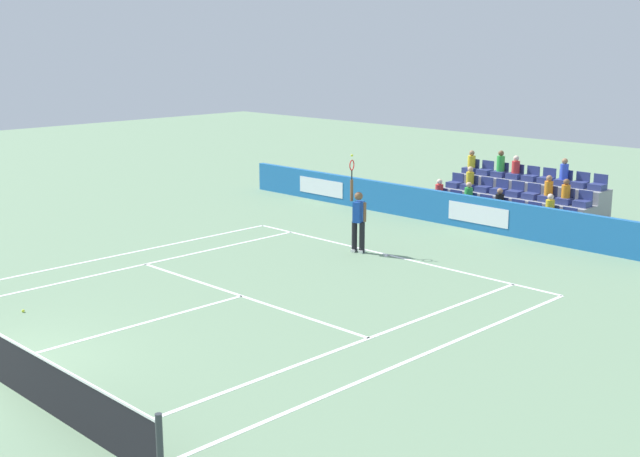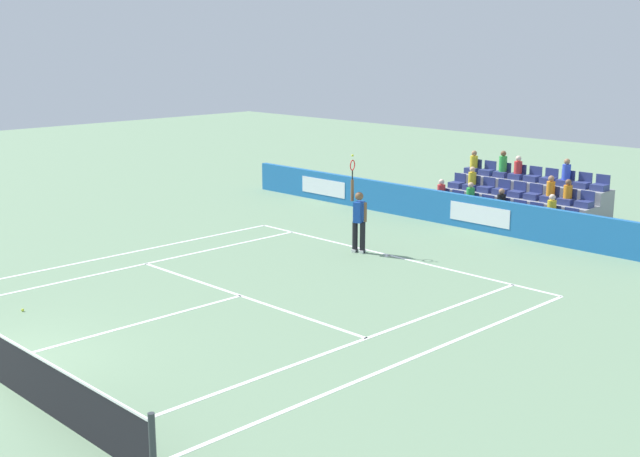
{
  "view_description": "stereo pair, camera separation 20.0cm",
  "coord_description": "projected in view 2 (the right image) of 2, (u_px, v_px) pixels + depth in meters",
  "views": [
    {
      "loc": [
        -14.95,
        5.9,
        6.08
      ],
      "look_at": [
        0.43,
        -9.52,
        1.1
      ],
      "focal_mm": 46.85,
      "sensor_mm": 36.0,
      "label": 1
    },
    {
      "loc": [
        -15.09,
        5.76,
        6.08
      ],
      "look_at": [
        0.43,
        -9.52,
        1.1
      ],
      "focal_mm": 46.85,
      "sensor_mm": 36.0,
      "label": 2
    }
  ],
  "objects": [
    {
      "name": "line_baseline",
      "position": [
        389.0,
        255.0,
        23.91
      ],
      "size": [
        10.97,
        0.1,
        0.01
      ],
      "primitive_type": "cube",
      "color": "white",
      "rests_on": "ground"
    },
    {
      "name": "line_service",
      "position": [
        241.0,
        296.0,
        20.15
      ],
      "size": [
        8.23,
        0.1,
        0.01
      ],
      "primitive_type": "cube",
      "color": "white",
      "rests_on": "ground"
    },
    {
      "name": "line_centre_service",
      "position": [
        125.0,
        327.0,
        17.96
      ],
      "size": [
        0.1,
        6.4,
        0.01
      ],
      "primitive_type": "cube",
      "color": "white",
      "rests_on": "ground"
    },
    {
      "name": "line_singles_sideline_left",
      "position": [
        132.0,
        267.0,
        22.7
      ],
      "size": [
        0.1,
        11.89,
        0.01
      ],
      "primitive_type": "cube",
      "color": "white",
      "rests_on": "ground"
    },
    {
      "name": "line_singles_sideline_right",
      "position": [
        352.0,
        344.0,
        16.98
      ],
      "size": [
        0.1,
        11.89,
        0.01
      ],
      "primitive_type": "cube",
      "color": "white",
      "rests_on": "ground"
    },
    {
      "name": "line_doubles_sideline_left",
      "position": [
        105.0,
        258.0,
        23.65
      ],
      "size": [
        0.1,
        11.89,
        0.01
      ],
      "primitive_type": "cube",
      "color": "white",
      "rests_on": "ground"
    },
    {
      "name": "line_doubles_sideline_right",
      "position": [
        403.0,
        362.0,
        16.03
      ],
      "size": [
        0.1,
        11.89,
        0.01
      ],
      "primitive_type": "cube",
      "color": "white",
      "rests_on": "ground"
    },
    {
      "name": "line_centre_mark",
      "position": [
        387.0,
        256.0,
        23.84
      ],
      "size": [
        0.1,
        0.2,
        0.01
      ],
      "primitive_type": "cube",
      "color": "white",
      "rests_on": "ground"
    },
    {
      "name": "sponsor_barrier",
      "position": [
        481.0,
        214.0,
        26.87
      ],
      "size": [
        21.4,
        0.22,
        1.08
      ],
      "color": "#1E66AD",
      "rests_on": "ground"
    },
    {
      "name": "tennis_player",
      "position": [
        359.0,
        219.0,
        24.03
      ],
      "size": [
        0.54,
        0.43,
        2.85
      ],
      "color": "black",
      "rests_on": "ground"
    },
    {
      "name": "stadium_stand",
      "position": [
        520.0,
        204.0,
        28.45
      ],
      "size": [
        5.58,
        2.85,
        2.2
      ],
      "color": "gray",
      "rests_on": "ground"
    },
    {
      "name": "loose_tennis_ball",
      "position": [
        23.0,
        310.0,
        18.99
      ],
      "size": [
        0.07,
        0.07,
        0.07
      ],
      "primitive_type": "sphere",
      "color": "#D1E533",
      "rests_on": "ground"
    }
  ]
}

